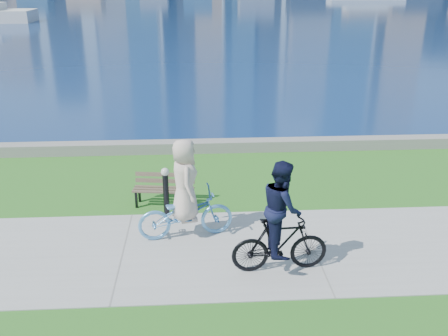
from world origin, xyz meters
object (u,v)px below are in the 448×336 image
at_px(bollard_lamp, 166,188).
at_px(cyclist_woman, 185,202).
at_px(park_bench, 164,187).
at_px(cyclist_man, 281,226).

xyz_separation_m(bollard_lamp, cyclist_woman, (0.47, -1.08, 0.16)).
relative_size(bollard_lamp, cyclist_woman, 0.54).
distance_m(park_bench, cyclist_man, 3.96).
xyz_separation_m(bollard_lamp, cyclist_man, (2.30, -2.52, 0.28)).
distance_m(park_bench, cyclist_woman, 1.81).
xyz_separation_m(park_bench, cyclist_woman, (0.56, -1.68, 0.38)).
height_order(cyclist_woman, cyclist_man, cyclist_man).
height_order(park_bench, cyclist_woman, cyclist_woman).
bearing_deg(cyclist_woman, bollard_lamp, 13.91).
bearing_deg(cyclist_man, cyclist_woman, 48.48).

